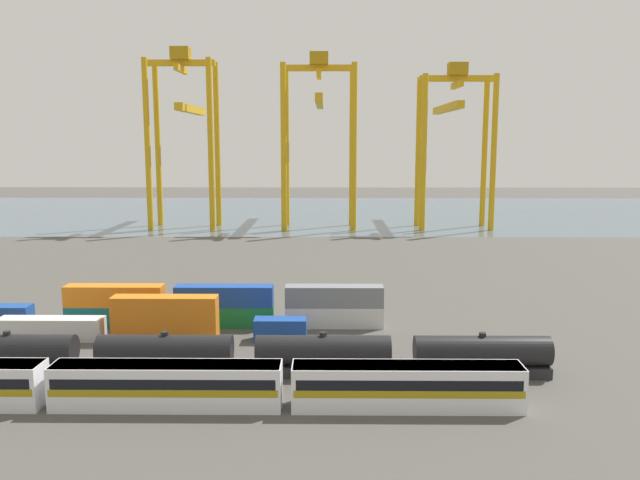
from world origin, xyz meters
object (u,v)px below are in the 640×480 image
shipping_container_4 (280,329)px  gantry_crane_central (319,121)px  passenger_train (167,384)px  gantry_crane_east (453,127)px  shipping_container_9 (225,316)px  gantry_crane_west (185,122)px  freight_tank_row (244,355)px

shipping_container_4 → gantry_crane_central: 105.75m
passenger_train → gantry_crane_central: size_ratio=1.33×
gantry_crane_east → shipping_container_4: bearing=-111.2°
shipping_container_4 → gantry_crane_east: gantry_crane_east is taller
shipping_container_9 → gantry_crane_east: gantry_crane_east is taller
passenger_train → gantry_crane_east: bearing=68.4°
gantry_crane_west → gantry_crane_central: (35.99, 1.27, 0.38)m
freight_tank_row → shipping_container_9: 17.25m
freight_tank_row → gantry_crane_west: bearing=104.9°
gantry_crane_west → gantry_crane_central: bearing=2.0°
passenger_train → shipping_container_4: passenger_train is taller
gantry_crane_central → gantry_crane_east: (35.99, -0.52, -1.69)m
gantry_crane_east → gantry_crane_west: bearing=-179.4°
freight_tank_row → passenger_train: bearing=-125.7°
gantry_crane_west → gantry_crane_east: 71.99m
freight_tank_row → gantry_crane_west: 118.73m
passenger_train → gantry_crane_east: 131.97m
passenger_train → gantry_crane_west: gantry_crane_west is taller
passenger_train → gantry_crane_east: gantry_crane_east is taller
shipping_container_9 → gantry_crane_central: gantry_crane_central is taller
passenger_train → shipping_container_4: bearing=66.0°
shipping_container_4 → gantry_crane_central: gantry_crane_central is taller
passenger_train → gantry_crane_central: bearing=84.5°
freight_tank_row → shipping_container_4: (2.77, 11.04, -0.76)m
shipping_container_9 → shipping_container_4: bearing=-37.1°
gantry_crane_west → gantry_crane_east: gantry_crane_west is taller
gantry_crane_central → shipping_container_4: bearing=-91.9°
shipping_container_9 → gantry_crane_west: size_ratio=0.26×
freight_tank_row → gantry_crane_west: gantry_crane_west is taller
freight_tank_row → gantry_crane_central: gantry_crane_central is taller
shipping_container_9 → gantry_crane_west: (-25.30, 95.31, 26.76)m
gantry_crane_central → shipping_container_9: bearing=-96.3°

